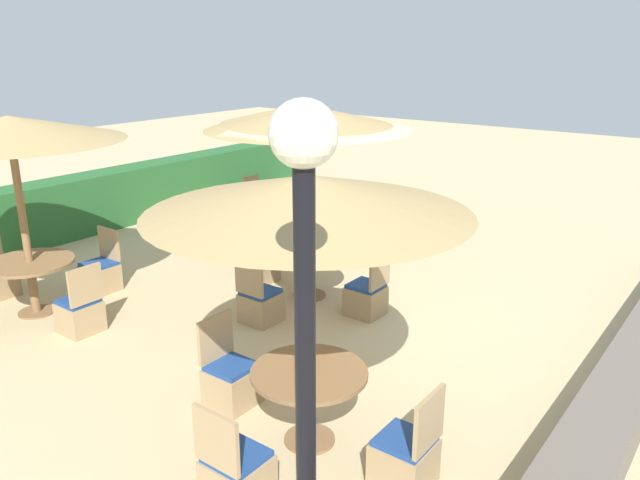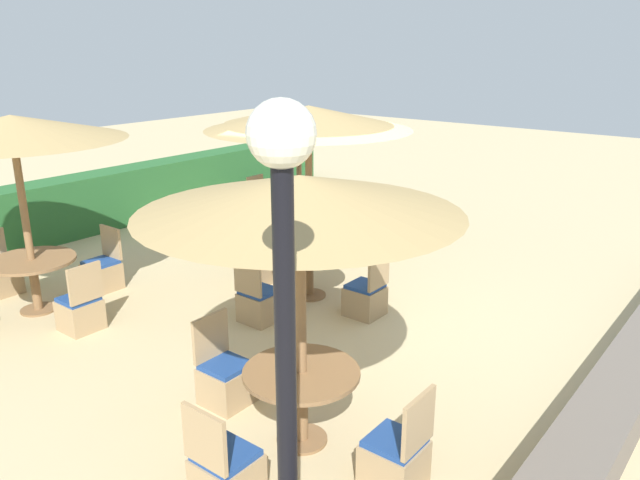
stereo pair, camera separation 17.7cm
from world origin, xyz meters
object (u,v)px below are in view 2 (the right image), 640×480
patio_chair_center_west (259,303)px  patio_chair_back_right_north (262,208)px  round_table_back_right (299,202)px  patio_chair_front_left_north (225,379)px  lamp_post (284,281)px  patio_chair_back_left_south (81,311)px  parasol_back_right (298,115)px  patio_chair_back_left_north (0,276)px  patio_chair_back_right_south (344,226)px  patio_chair_center_south (366,297)px  round_table_front_left (301,386)px  patio_chair_back_left_east (103,272)px  patio_chair_back_right_west (266,229)px  patio_chair_front_left_west (225,473)px  patio_chair_center_north (260,264)px  parasol_back_left (12,128)px  parasol_center (309,118)px  patio_chair_front_left_south (396,459)px  round_table_back_left (33,269)px  round_table_center (309,259)px  parasol_front_left (299,195)px

patio_chair_center_west → patio_chair_back_right_north: same height
round_table_back_right → patio_chair_front_left_north: bearing=-147.2°
lamp_post → patio_chair_back_left_south: 5.56m
patio_chair_back_right_north → patio_chair_back_left_south: 5.50m
parasol_back_right → round_table_back_right: bearing=0.0°
patio_chair_back_left_south → patio_chair_back_left_north: (-0.04, 2.05, 0.00)m
patio_chair_back_right_south → patio_chair_front_left_north: size_ratio=1.00×
patio_chair_front_left_north → lamp_post: bearing=55.1°
patio_chair_center_south → patio_chair_center_west: bearing=135.7°
patio_chair_back_right_north → round_table_front_left: patio_chair_back_right_north is taller
patio_chair_back_right_north → lamp_post: bearing=44.2°
round_table_back_right → patio_chair_center_west: bearing=-147.5°
patio_chair_back_left_east → patio_chair_center_south: bearing=-155.7°
patio_chair_back_right_west → patio_chair_center_west: bearing=-48.6°
patio_chair_front_left_north → patio_chair_front_left_west: (-1.02, -1.07, 0.00)m
patio_chair_back_right_south → patio_chair_front_left_west: size_ratio=1.00×
patio_chair_center_north → parasol_back_right: (2.46, 1.26, 2.00)m
patio_chair_back_right_west → patio_chair_back_left_east: same height
round_table_back_right → parasol_back_left: bearing=175.8°
patio_chair_back_left_east → patio_chair_back_left_north: size_ratio=1.00×
patio_chair_front_left_west → patio_chair_back_right_west: bearing=130.1°
parasol_back_right → patio_chair_front_left_west: 7.91m
patio_chair_back_right_west → patio_chair_back_left_north: 4.44m
parasol_center → patio_chair_front_left_south: size_ratio=3.05×
round_table_back_left → patio_chair_front_left_west: 4.93m
round_table_center → patio_chair_back_right_north: size_ratio=1.24×
parasol_center → patio_chair_back_left_east: size_ratio=3.05×
patio_chair_back_left_south → parasol_center: bearing=-31.0°
patio_chair_back_left_east → patio_chair_front_left_west: (-2.06, -4.80, 0.00)m
patio_chair_center_west → patio_chair_back_left_south: 2.29m
parasol_center → round_table_center: size_ratio=2.45×
patio_chair_center_south → patio_chair_front_left_north: (-2.68, -0.07, 0.00)m
patio_chair_center_west → parasol_back_right: size_ratio=0.33×
lamp_post → round_table_center: lamp_post is taller
patio_chair_center_north → parasol_back_left: bearing=-30.8°
parasol_center → patio_chair_center_west: (-1.09, -0.01, -2.32)m
parasol_back_right → round_table_back_left: parasol_back_right is taller
patio_chair_center_west → round_table_back_left: patio_chair_center_west is taller
patio_chair_center_north → patio_chair_center_west: same height
patio_chair_center_west → round_table_back_right: size_ratio=0.87×
patio_chair_back_left_north → parasol_front_left: (-0.02, -5.81, 2.10)m
patio_chair_back_right_west → patio_chair_front_left_south: 6.83m
patio_chair_center_west → patio_chair_back_left_north: same height
round_table_center → patio_chair_front_left_west: 4.35m
patio_chair_back_left_south → patio_chair_center_north: bearing=-12.8°
patio_chair_back_right_north → round_table_back_left: patio_chair_back_right_north is taller
round_table_back_left → patio_chair_back_left_north: bearing=89.9°
round_table_center → round_table_back_left: 3.81m
lamp_post → parasol_front_left: bearing=37.4°
patio_chair_front_left_north → round_table_back_left: bearing=-89.9°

